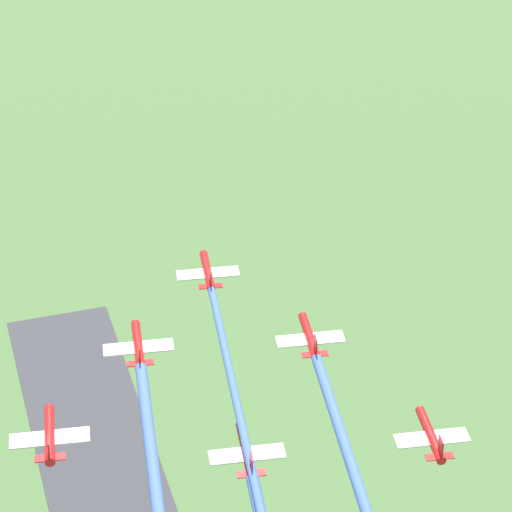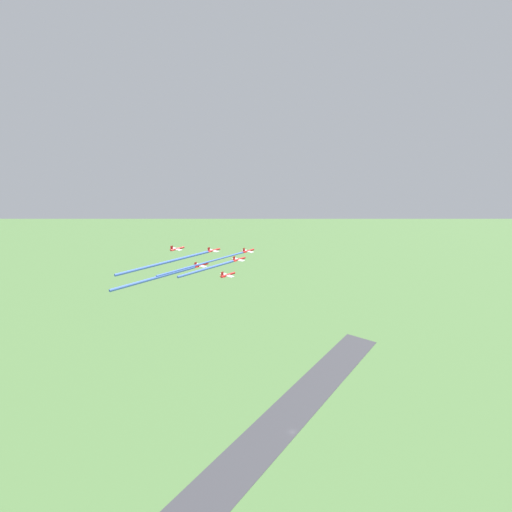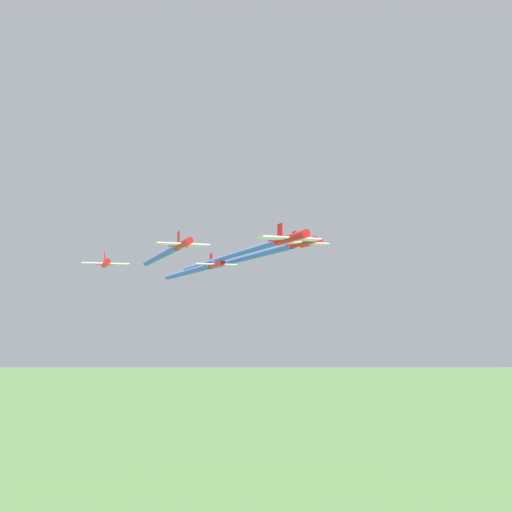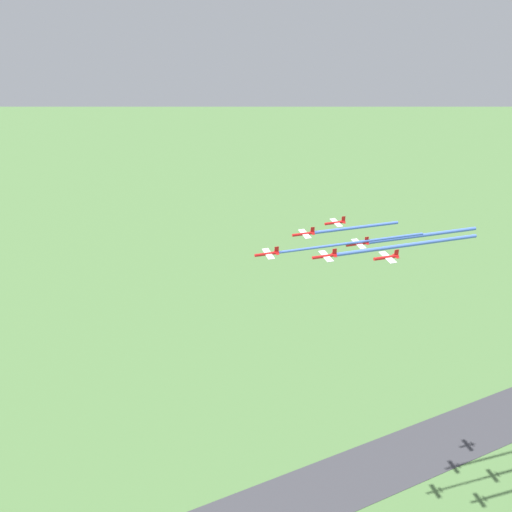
# 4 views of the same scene
# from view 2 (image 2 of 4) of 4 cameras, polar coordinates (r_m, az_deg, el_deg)

# --- Properties ---
(ground_plane) EXTENTS (3000.00, 3000.00, 0.00)m
(ground_plane) POSITION_cam_2_polar(r_m,az_deg,el_deg) (296.04, 5.22, -23.77)
(ground_plane) COLOR #4C723D
(runway_strip) EXTENTS (58.84, 378.56, 0.20)m
(runway_strip) POSITION_cam_2_polar(r_m,az_deg,el_deg) (279.56, -0.94, -26.55)
(runway_strip) COLOR #38383D
(runway_strip) RESTS_ON ground_plane
(jet_0) EXTENTS (7.67, 8.13, 2.72)m
(jet_0) POSITION_cam_2_polar(r_m,az_deg,el_deg) (212.66, -1.16, 0.73)
(jet_0) COLOR red
(jet_1) EXTENTS (7.67, 8.13, 2.72)m
(jet_1) POSITION_cam_2_polar(r_m,az_deg,el_deg) (208.43, -6.12, 0.81)
(jet_1) COLOR red
(jet_2) EXTENTS (7.67, 8.13, 2.72)m
(jet_2) POSITION_cam_2_polar(r_m,az_deg,el_deg) (195.19, -2.51, -0.49)
(jet_2) COLOR red
(jet_3) EXTENTS (7.67, 8.13, 2.72)m
(jet_3) POSITION_cam_2_polar(r_m,az_deg,el_deg) (205.69, -11.24, 1.01)
(jet_3) COLOR red
(jet_4) EXTENTS (7.67, 8.13, 2.72)m
(jet_4) POSITION_cam_2_polar(r_m,az_deg,el_deg) (192.38, -7.90, -1.32)
(jet_4) COLOR red
(jet_5) EXTENTS (7.67, 8.13, 2.72)m
(jet_5) POSITION_cam_2_polar(r_m,az_deg,el_deg) (178.77, -4.11, -2.72)
(jet_5) COLOR red
(smoke_trail_0) EXTENTS (4.37, 52.74, 0.87)m
(smoke_trail_0) POSITION_cam_2_polar(r_m,az_deg,el_deg) (193.35, -7.46, -1.02)
(smoke_trail_0) COLOR #4C72D8
(smoke_trail_1) EXTENTS (4.60, 51.04, 1.21)m
(smoke_trail_1) POSITION_cam_2_polar(r_m,az_deg,el_deg) (191.68, -12.78, -0.90)
(smoke_trail_1) COLOR #4C72D8
(smoke_trail_2) EXTENTS (3.25, 32.36, 1.10)m
(smoke_trail_2) POSITION_cam_2_polar(r_m,az_deg,el_deg) (182.64, -7.01, -1.80)
(smoke_trail_2) COLOR #4C72D8
(smoke_trail_4) EXTENTS (4.07, 42.44, 1.25)m
(smoke_trail_4) POSITION_cam_2_polar(r_m,az_deg,el_deg) (178.85, -14.15, -3.05)
(smoke_trail_4) COLOR #4C72D8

